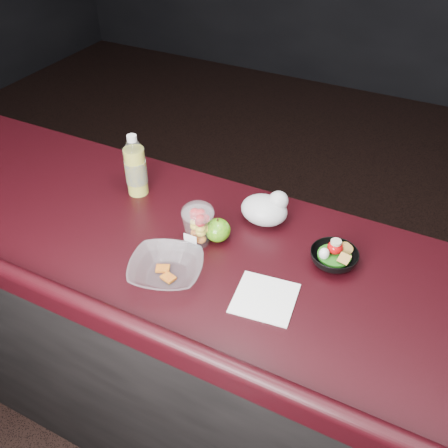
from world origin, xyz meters
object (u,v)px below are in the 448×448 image
Objects in this scene: green_apple at (218,230)px; snack_bowl at (334,257)px; lemonade_bottle at (136,169)px; takeout_bowl at (166,269)px; fruit_cup at (198,223)px.

green_apple is 0.35m from snack_bowl.
lemonade_bottle reaches higher than snack_bowl.
lemonade_bottle is at bearing 176.63° from snack_bowl.
green_apple reaches higher than takeout_bowl.
takeout_bowl is at bearing -44.84° from lemonade_bottle.
fruit_cup reaches higher than snack_bowl.
fruit_cup is at bearing -166.68° from snack_bowl.
fruit_cup is 0.17m from takeout_bowl.
lemonade_bottle is 0.43m from takeout_bowl.
takeout_bowl is at bearing -104.93° from green_apple.
fruit_cup is at bearing -141.74° from green_apple.
fruit_cup is at bearing 87.08° from takeout_bowl.
lemonade_bottle is at bearing 164.75° from green_apple.
green_apple reaches higher than snack_bowl.
lemonade_bottle is 2.71× the size of green_apple.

